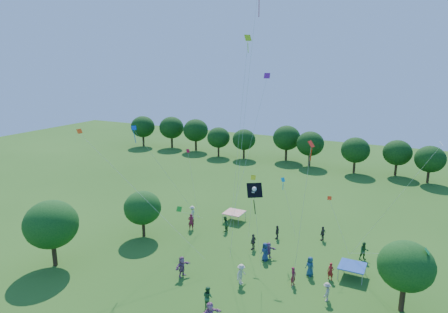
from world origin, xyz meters
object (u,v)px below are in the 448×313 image
Objects in this scene: near_tree_north at (143,208)px; red_high_kite at (254,29)px; tent_blue at (352,266)px; near_tree_west at (51,224)px; tent_red_stripe at (234,213)px; pirate_kite at (254,192)px; near_tree_east at (406,266)px.

red_high_kite reaches higher than near_tree_north.
red_high_kite is (12.31, 0.46, 17.83)m from near_tree_north.
tent_blue is 0.09× the size of red_high_kite.
near_tree_north reaches higher than tent_blue.
near_tree_west is 0.26× the size of red_high_kite.
tent_red_stripe is at bearing 50.50° from near_tree_north.
near_tree_north reaches higher than tent_red_stripe.
pirate_kite is at bearing -65.36° from red_high_kite.
pirate_kite is (15.57, -6.64, 6.18)m from near_tree_north.
near_tree_north is at bearing -175.64° from tent_blue.
pirate_kite is 0.36× the size of red_high_kite.
near_tree_west reaches higher than near_tree_north.
near_tree_east is 12.68m from pirate_kite.
tent_blue is 0.25× the size of pirate_kite.
pirate_kite is at bearing -59.77° from tent_red_stripe.
near_tree_west reaches higher than near_tree_east.
pirate_kite is (18.95, 2.15, 5.37)m from near_tree_west.
tent_red_stripe is 1.00× the size of tent_blue.
pirate_kite is at bearing -153.93° from near_tree_east.
near_tree_west is at bearing -157.26° from tent_blue.
near_tree_east is 21.53m from tent_red_stripe.
near_tree_north is at bearing -129.50° from tent_red_stripe.
red_high_kite reaches higher than near_tree_west.
near_tree_east is (29.11, 7.13, -0.36)m from near_tree_west.
near_tree_east is 0.64× the size of pirate_kite.
near_tree_west is at bearing -166.25° from near_tree_east.
pirate_kite reaches higher than near_tree_west.
pirate_kite is 14.03m from red_high_kite.
near_tree_east is at bearing 13.75° from near_tree_west.
near_tree_east is (25.74, -1.67, 0.45)m from near_tree_north.
near_tree_east is 2.54× the size of tent_red_stripe.
tent_red_stripe is (-18.88, 9.98, -2.69)m from near_tree_east.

